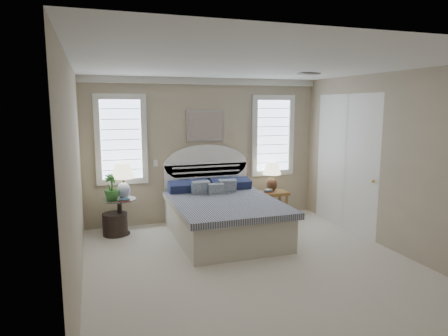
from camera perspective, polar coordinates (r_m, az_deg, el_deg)
floor at (r=5.66m, az=4.51°, el=-13.98°), size 4.50×5.00×0.01m
ceiling at (r=5.23m, az=4.88°, el=14.38°), size 4.50×5.00×0.01m
wall_back at (r=7.62m, az=-2.71°, el=2.53°), size 4.50×0.02×2.70m
wall_left at (r=4.87m, az=-20.48°, el=-1.70°), size 0.02×5.00×2.70m
wall_right at (r=6.49m, az=23.27°, el=0.69°), size 0.02×5.00×2.70m
crown_molding at (r=7.55m, az=-2.70°, el=12.28°), size 4.50×0.08×0.12m
hvac_vent at (r=6.48m, az=12.03°, el=13.00°), size 0.30×0.20×0.02m
switch_plate at (r=7.43m, az=-9.74°, el=0.70°), size 0.08×0.01×0.12m
window_left at (r=7.31m, az=-14.49°, el=3.96°), size 0.90×0.06×1.60m
window_right at (r=8.07m, az=6.95°, el=4.62°), size 0.90×0.06×1.60m
painting at (r=7.54m, az=-2.66°, el=6.05°), size 0.74×0.04×0.58m
closet_door at (r=7.43m, az=16.95°, el=0.82°), size 0.02×1.80×2.40m
bed at (r=6.82m, az=-0.26°, el=-6.48°), size 1.72×2.28×1.47m
side_table_left at (r=7.09m, az=-14.66°, el=-6.19°), size 0.56×0.56×0.63m
nightstand_right at (r=7.92m, az=7.16°, el=-4.37°), size 0.50×0.40×0.53m
floor_pot at (r=7.14m, az=-15.28°, el=-7.74°), size 0.52×0.52×0.38m
lamp_left at (r=6.96m, az=-14.22°, el=-1.24°), size 0.43×0.43×0.61m
lamp_right at (r=7.86m, az=6.86°, el=-0.77°), size 0.46×0.46×0.58m
potted_plant at (r=6.88m, az=-15.77°, el=-2.70°), size 0.32×0.32×0.44m
books_left at (r=6.81m, az=-13.99°, el=-4.47°), size 0.18×0.15×0.04m
books_right at (r=7.78m, az=6.35°, el=-3.27°), size 0.19×0.16×0.06m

